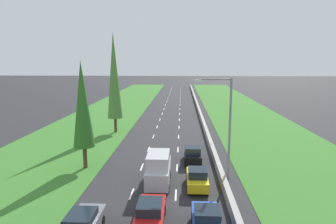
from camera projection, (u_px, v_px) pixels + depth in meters
name	position (u px, v px, depth m)	size (l,w,h in m)	color
ground_plane	(171.00, 111.00, 61.51)	(300.00, 300.00, 0.00)	#28282B
grass_verge_left	(112.00, 111.00, 62.09)	(14.00, 140.00, 0.04)	#387528
grass_verge_right	(240.00, 112.00, 60.83)	(14.00, 140.00, 0.04)	#387528
median_barrier	(199.00, 110.00, 61.17)	(0.44, 120.00, 0.85)	#9E9B93
lane_markings	(171.00, 111.00, 61.51)	(3.64, 116.00, 0.01)	white
blue_hatchback_right_lane	(206.00, 221.00, 17.75)	(1.74, 3.90, 1.72)	#1E47B7
red_sedan_centre_lane	(150.00, 213.00, 18.66)	(1.82, 4.50, 1.64)	red
silver_van_centre_lane	(158.00, 169.00, 24.77)	(1.96, 4.90, 2.82)	silver
yellow_hatchback_right_lane	(197.00, 178.00, 24.21)	(1.74, 3.90, 1.72)	yellow
black_hatchback_right_lane	(193.00, 155.00, 30.36)	(1.74, 3.90, 1.72)	black
poplar_tree_second	(82.00, 105.00, 27.84)	(2.06, 2.06, 10.47)	#4C3823
poplar_tree_third	(114.00, 76.00, 41.96)	(2.16, 2.16, 14.45)	#4C3823
street_light_mast	(226.00, 121.00, 25.40)	(3.20, 0.28, 9.00)	gray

